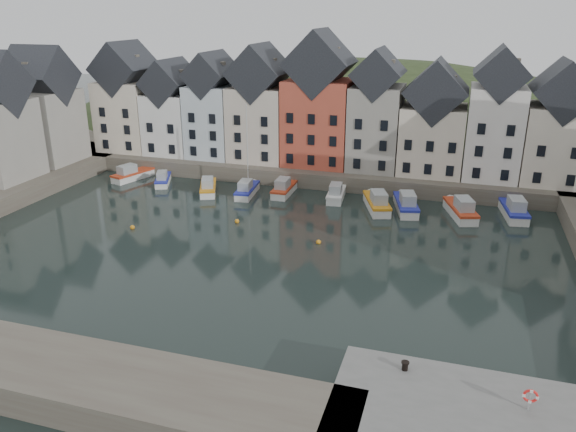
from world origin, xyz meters
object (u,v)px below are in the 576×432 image
at_px(boat_a, 132,175).
at_px(life_ring_post, 530,397).
at_px(mooring_bollard, 405,365).
at_px(boat_d, 247,190).

xyz_separation_m(boat_a, life_ring_post, (47.39, -37.22, 2.15)).
distance_m(boat_a, life_ring_post, 60.30).
relative_size(mooring_bollard, life_ring_post, 0.43).
xyz_separation_m(boat_d, life_ring_post, (29.81, -35.42, 2.11)).
relative_size(boat_a, life_ring_post, 5.05).
xyz_separation_m(boat_d, mooring_bollard, (23.13, -33.79, 1.56)).
height_order(boat_a, life_ring_post, life_ring_post).
distance_m(mooring_bollard, life_ring_post, 6.90).
bearing_deg(boat_a, mooring_bollard, -24.01).
bearing_deg(boat_a, boat_d, 11.32).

